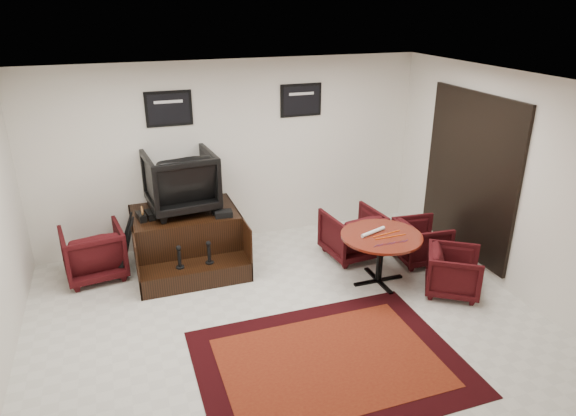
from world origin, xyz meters
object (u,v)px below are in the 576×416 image
Objects in this scene: armchair_side at (93,250)px; table_chair_window at (422,240)px; table_chair_corner at (454,270)px; shine_podium at (187,240)px; table_chair_back at (352,231)px; shine_chair at (180,178)px; meeting_table at (381,241)px.

table_chair_window is (4.51, -1.10, -0.06)m from armchair_side.
table_chair_corner is (-0.10, -0.90, -0.01)m from table_chair_window.
shine_podium is 1.95× the size of table_chair_back.
armchair_side reaches higher than table_chair_corner.
table_chair_back reaches higher than table_chair_window.
table_chair_corner is at bearing 140.38° from shine_chair.
shine_podium is 1.28m from armchair_side.
meeting_table is 1.60× the size of table_chair_corner.
shine_podium is 1.92× the size of armchair_side.
meeting_table is at bearing 116.05° from table_chair_window.
shine_podium is 2.24× the size of table_chair_window.
shine_chair is at bearing 178.69° from armchair_side.
armchair_side is at bearing -179.72° from shine_podium.
armchair_side reaches higher than shine_podium.
table_chair_corner is (0.79, -1.39, -0.06)m from table_chair_back.
table_chair_corner is at bearing 114.03° from table_chair_back.
table_chair_window is at bearing 158.00° from armchair_side.
shine_podium is at bearing 171.94° from armchair_side.
shine_chair reaches higher than meeting_table.
table_chair_back is at bearing -14.65° from shine_podium.
armchair_side reaches higher than table_chair_back.
armchair_side is at bearing 158.46° from meeting_table.
table_chair_corner is (0.77, -0.56, -0.28)m from meeting_table.
table_chair_window is at bearing 145.62° from table_chair_back.
armchair_side is 3.92m from meeting_table.
shine_podium is 2.43m from table_chair_back.
meeting_table is at bearing 140.87° from shine_chair.
shine_chair is 1.39× the size of table_chair_window.
armchair_side is at bearing -15.00° from table_chair_back.
armchair_side is 4.84m from table_chair_corner.
shine_chair is at bearing 90.00° from shine_podium.
meeting_table reaches higher than table_chair_corner.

